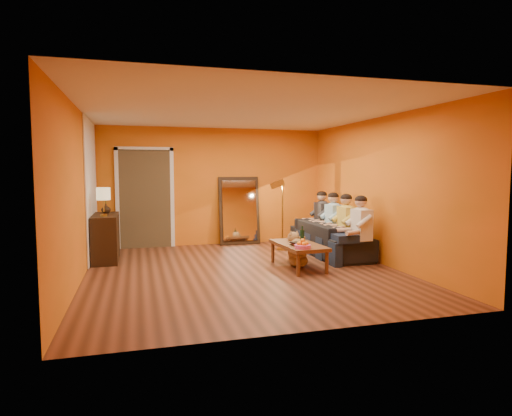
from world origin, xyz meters
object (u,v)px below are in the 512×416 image
object	(u,v)px
table_lamp	(104,202)
sofa	(330,238)
sideboard	(106,237)
floor_lamp	(283,216)
coffee_table	(298,256)
laptop	(301,239)
wine_bottle	(302,235)
vase	(106,209)
mirror_frame	(239,210)
person_far_right	(322,220)
dog	(297,249)
tumbler	(302,239)
person_far_left	(361,230)
person_mid_left	(347,226)
person_mid_right	(334,223)

from	to	relation	value
table_lamp	sofa	bearing A→B (deg)	-3.84
sideboard	floor_lamp	distance (m)	3.51
coffee_table	laptop	bearing A→B (deg)	59.34
wine_bottle	vase	distance (m)	3.75
mirror_frame	person_far_right	size ratio (longest dim) A/B	1.25
dog	tumbler	size ratio (longest dim) A/B	5.97
dog	wine_bottle	world-z (taller)	wine_bottle
table_lamp	coffee_table	xyz separation A→B (m)	(3.20, -1.24, -0.90)
sideboard	dog	size ratio (longest dim) A/B	1.92
person_far_left	vase	xyz separation A→B (m)	(-4.37, 1.83, 0.33)
mirror_frame	tumbler	world-z (taller)	mirror_frame
wine_bottle	sideboard	bearing A→B (deg)	153.92
tumbler	laptop	xyz separation A→B (m)	(0.06, 0.23, -0.04)
floor_lamp	person_mid_left	xyz separation A→B (m)	(0.88, -1.15, -0.11)
person_mid_right	tumbler	xyz separation A→B (m)	(-1.05, -0.94, -0.14)
table_lamp	coffee_table	bearing A→B (deg)	-21.19
person_far_right	tumbler	xyz separation A→B (m)	(-1.05, -1.49, -0.14)
person_mid_left	dog	bearing A→B (deg)	-161.60
person_mid_right	wine_bottle	bearing A→B (deg)	-135.32
coffee_table	floor_lamp	distance (m)	1.76
mirror_frame	person_mid_left	world-z (taller)	mirror_frame
person_far_left	person_mid_right	size ratio (longest dim) A/B	1.00
mirror_frame	person_mid_right	bearing A→B (deg)	-44.72
mirror_frame	person_mid_left	bearing A→B (deg)	-53.24
coffee_table	floor_lamp	size ratio (longest dim) A/B	0.85
table_lamp	person_far_right	xyz separation A→B (m)	(4.37, 0.37, -0.49)
wine_bottle	laptop	world-z (taller)	wine_bottle
mirror_frame	sofa	bearing A→B (deg)	-48.94
sofa	person_mid_right	xyz separation A→B (m)	(0.13, 0.10, 0.29)
person_mid_right	floor_lamp	bearing A→B (deg)	145.46
person_mid_left	tumbler	bearing A→B (deg)	-159.77
person_mid_left	sofa	bearing A→B (deg)	106.11
person_mid_right	laptop	distance (m)	1.23
mirror_frame	floor_lamp	xyz separation A→B (m)	(0.70, -0.96, -0.04)
floor_lamp	person_far_right	distance (m)	0.89
laptop	sofa	bearing A→B (deg)	27.75
vase	dog	bearing A→B (deg)	-27.23
person_mid_right	sofa	bearing A→B (deg)	-142.43
floor_lamp	sideboard	bearing A→B (deg)	-166.34
sideboard	dog	bearing A→B (deg)	-23.61
dog	laptop	xyz separation A→B (m)	(0.15, 0.22, 0.12)
floor_lamp	wine_bottle	distance (m)	1.73
sofa	wine_bottle	xyz separation A→B (m)	(-0.99, -1.01, 0.25)
sideboard	floor_lamp	xyz separation A→B (m)	(3.49, 0.12, 0.29)
tumbler	vase	xyz separation A→B (m)	(-3.32, 1.67, 0.47)
sideboard	coffee_table	distance (m)	3.56
vase	table_lamp	bearing A→B (deg)	-90.00
person_far_left	laptop	xyz separation A→B (m)	(-0.99, 0.39, -0.18)
mirror_frame	person_far_right	distance (m)	1.88
mirror_frame	sofa	world-z (taller)	mirror_frame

